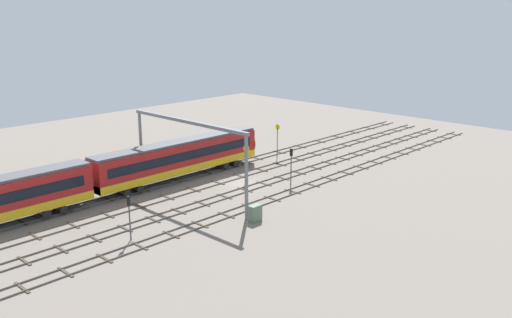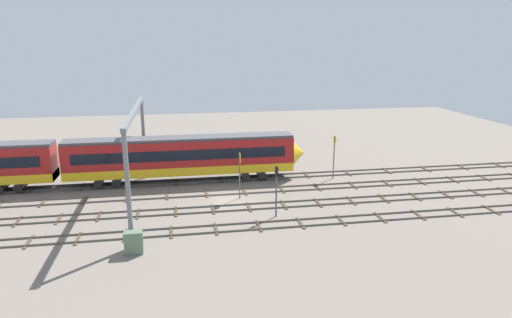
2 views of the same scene
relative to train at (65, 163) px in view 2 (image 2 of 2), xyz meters
name	(u,v)px [view 2 (image 2 of 2)]	position (x,y,z in m)	size (l,w,h in m)	color
ground_plane	(228,200)	(16.00, -6.71, -2.66)	(108.50, 108.50, 0.00)	slate
track_near_foreground	(238,227)	(16.00, -13.42, -2.59)	(92.50, 2.40, 0.16)	#59544C
track_second_near	(231,208)	(16.00, -8.95, -2.59)	(92.50, 2.40, 0.16)	#59544C
track_middle	(226,192)	(16.00, -4.47, -2.59)	(92.50, 2.40, 0.16)	#59544C
track_with_train	(221,179)	(16.00, 0.00, -2.59)	(92.50, 2.40, 0.16)	#59544C
train	(65,163)	(0.00, 0.00, 0.00)	(50.40, 3.24, 4.80)	maroon
overhead_gantry	(136,134)	(7.83, -6.69, 4.10)	(0.40, 18.59, 9.02)	slate
speed_sign_near_foreground	(334,151)	(28.31, -1.63, 0.43)	(0.14, 0.82, 4.86)	#4C4C51
speed_sign_mid_trackside	(240,168)	(17.20, -6.35, 0.39)	(0.14, 1.00, 4.55)	#4C4C51
signal_light_trackside_departure	(277,184)	(19.65, -11.54, 0.32)	(0.31, 0.32, 4.54)	#4C4C51
relay_cabinet	(134,243)	(8.06, -16.67, -1.82)	(1.32, 0.75, 1.68)	#597259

